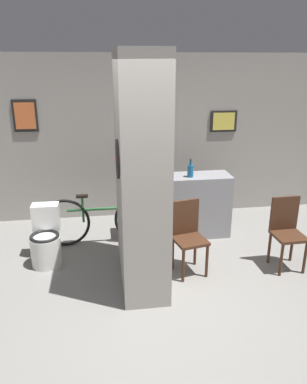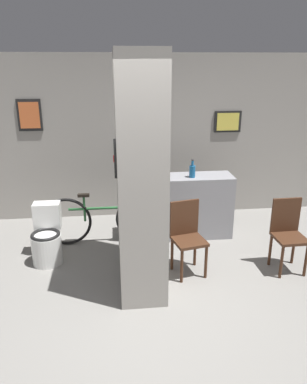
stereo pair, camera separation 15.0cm
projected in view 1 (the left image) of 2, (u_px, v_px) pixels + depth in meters
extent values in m
plane|color=gray|center=(156.00, 308.00, 3.98)|extent=(14.00, 14.00, 0.00)
cube|color=gray|center=(132.00, 139.00, 6.00)|extent=(8.00, 0.06, 2.60)
cube|color=black|center=(25.00, 116.00, 5.61)|extent=(0.36, 0.02, 0.48)
cube|color=#D86633|center=(25.00, 116.00, 5.59)|extent=(0.30, 0.01, 0.39)
cube|color=black|center=(224.00, 121.00, 6.08)|extent=(0.44, 0.02, 0.34)
cube|color=#E0CC4C|center=(224.00, 121.00, 6.06)|extent=(0.36, 0.01, 0.28)
cube|color=gray|center=(141.00, 175.00, 4.10)|extent=(0.49, 1.22, 2.60)
cylinder|color=black|center=(117.00, 159.00, 3.76)|extent=(0.03, 0.40, 0.40)
cylinder|color=red|center=(116.00, 159.00, 3.75)|extent=(0.01, 0.07, 0.07)
cube|color=gray|center=(180.00, 206.00, 5.50)|extent=(1.46, 0.44, 0.93)
cylinder|color=white|center=(46.00, 251.00, 4.76)|extent=(0.38, 0.38, 0.39)
torus|color=black|center=(45.00, 236.00, 4.69)|extent=(0.37, 0.37, 0.04)
cube|color=white|center=(46.00, 217.00, 4.87)|extent=(0.34, 0.20, 0.34)
cylinder|color=#422616|center=(183.00, 266.00, 4.38)|extent=(0.04, 0.04, 0.43)
cylinder|color=#422616|center=(207.00, 261.00, 4.48)|extent=(0.04, 0.04, 0.43)
cylinder|color=#422616|center=(173.00, 254.00, 4.66)|extent=(0.04, 0.04, 0.43)
cylinder|color=#422616|center=(195.00, 249.00, 4.76)|extent=(0.04, 0.04, 0.43)
cube|color=#422616|center=(190.00, 240.00, 4.49)|extent=(0.44, 0.44, 0.04)
cube|color=#422616|center=(185.00, 217.00, 4.56)|extent=(0.36, 0.11, 0.44)
cylinder|color=#422616|center=(281.00, 260.00, 4.51)|extent=(0.04, 0.04, 0.43)
cylinder|color=#422616|center=(305.00, 258.00, 4.56)|extent=(0.04, 0.04, 0.43)
cylinder|color=#422616|center=(269.00, 248.00, 4.80)|extent=(0.04, 0.04, 0.43)
cylinder|color=#422616|center=(292.00, 246.00, 4.85)|extent=(0.04, 0.04, 0.43)
cube|color=#422616|center=(289.00, 236.00, 4.60)|extent=(0.38, 0.38, 0.04)
cube|color=#422616|center=(284.00, 213.00, 4.68)|extent=(0.37, 0.04, 0.44)
torus|color=black|center=(65.00, 223.00, 5.20)|extent=(0.70, 0.04, 0.70)
torus|color=black|center=(139.00, 219.00, 5.34)|extent=(0.70, 0.04, 0.70)
cylinder|color=#266633|center=(102.00, 209.00, 5.21)|extent=(0.96, 0.04, 0.04)
cylinder|color=#266633|center=(83.00, 210.00, 5.17)|extent=(0.03, 0.03, 0.36)
cylinder|color=#266633|center=(135.00, 207.00, 5.27)|extent=(0.03, 0.03, 0.33)
cube|color=black|center=(82.00, 196.00, 5.10)|extent=(0.16, 0.06, 0.04)
cylinder|color=#262626|center=(135.00, 196.00, 5.21)|extent=(0.03, 0.42, 0.03)
cylinder|color=#19598C|center=(190.00, 171.00, 5.27)|extent=(0.09, 0.09, 0.17)
cylinder|color=#19598C|center=(191.00, 163.00, 5.23)|extent=(0.03, 0.03, 0.07)
sphere|color=#333333|center=(191.00, 160.00, 5.22)|extent=(0.04, 0.04, 0.04)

